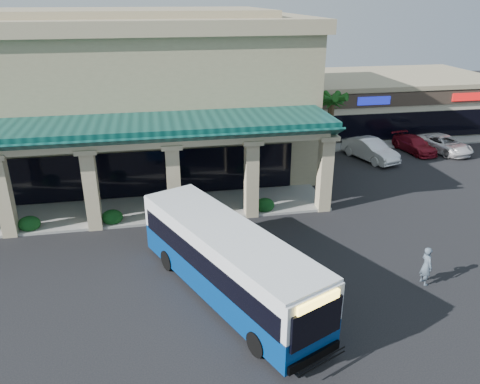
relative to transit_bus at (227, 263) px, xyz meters
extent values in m
plane|color=black|center=(1.20, 2.50, -1.60)|extent=(110.00, 110.00, 0.00)
imported|color=#4D5C6C|center=(8.99, -0.82, -0.67)|extent=(0.47, 0.69, 1.86)
imported|color=white|center=(14.19, 16.03, -0.77)|extent=(3.27, 5.38, 1.67)
imported|color=maroon|center=(18.74, 17.20, -0.95)|extent=(2.49, 4.72, 1.31)
imported|color=white|center=(21.14, 16.73, -0.90)|extent=(3.42, 5.45, 1.40)
camera|label=1|loc=(-2.68, -17.11, 10.62)|focal=35.00mm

